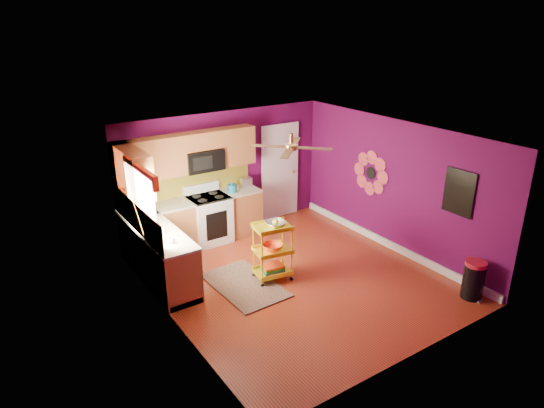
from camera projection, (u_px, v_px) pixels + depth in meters
ground at (296, 278)px, 8.36m from camera, size 5.00×5.00×0.00m
room_envelope at (299, 189)px, 7.78m from camera, size 4.54×5.04×2.52m
lower_cabinets at (179, 237)px, 8.91m from camera, size 2.81×2.31×0.94m
electric_range at (209, 218)px, 9.58m from camera, size 0.76×0.66×1.13m
upper_cabinetry at (171, 160)px, 8.75m from camera, size 2.80×2.30×1.26m
left_window at (140, 190)px, 7.40m from camera, size 0.08×1.35×1.08m
panel_door at (280, 172)px, 10.60m from camera, size 0.95×0.11×2.15m
right_wall_art at (408, 181)px, 8.73m from camera, size 0.04×2.74×1.04m
ceiling_fan at (291, 147)px, 7.68m from camera, size 1.01×1.01×0.26m
shag_rug at (244, 285)px, 8.13m from camera, size 0.99×1.56×0.02m
rolling_cart at (273, 249)px, 8.15m from camera, size 0.67×0.54×1.10m
trash_can at (473, 280)px, 7.68m from camera, size 0.34×0.37×0.64m
teal_kettle at (232, 188)px, 9.64m from camera, size 0.18×0.18×0.21m
toaster at (246, 182)px, 9.99m from camera, size 0.22×0.15×0.18m
soap_bottle_a at (161, 229)px, 7.78m from camera, size 0.08×0.08×0.17m
soap_bottle_b at (154, 226)px, 7.94m from camera, size 0.12×0.12×0.15m
counter_dish at (142, 214)px, 8.52m from camera, size 0.25×0.25×0.06m
counter_cup at (171, 240)px, 7.49m from camera, size 0.11×0.11×0.09m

